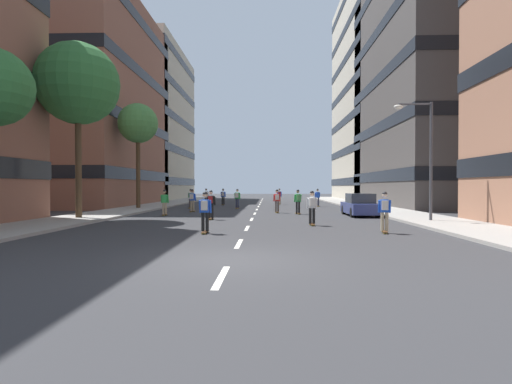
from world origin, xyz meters
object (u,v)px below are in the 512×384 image
at_px(parked_car_near, 360,206).
at_px(street_tree_mid, 78,84).
at_px(skater_7, 211,203).
at_px(skater_12, 206,196).
at_px(skater_13, 318,197).
at_px(skater_5, 205,210).
at_px(street_tree_near, 138,124).
at_px(skater_8, 277,199).
at_px(skater_1, 298,200).
at_px(skater_9, 279,195).
at_px(skater_6, 312,206).
at_px(skater_10, 192,199).
at_px(skater_4, 385,209).
at_px(skater_2, 191,197).
at_px(skater_11, 165,201).
at_px(skater_3, 223,196).
at_px(streetlamp_right, 424,148).
at_px(skater_0, 237,197).

xyz_separation_m(parked_car_near, street_tree_mid, (-17.59, -3.65, 7.42)).
bearing_deg(skater_7, parked_car_near, 19.16).
xyz_separation_m(skater_12, skater_13, (11.81, -4.25, 0.00)).
xyz_separation_m(skater_5, skater_13, (7.53, 22.33, -0.03)).
distance_m(street_tree_near, skater_8, 14.28).
relative_size(parked_car_near, skater_1, 2.47).
distance_m(skater_9, skater_12, 8.14).
bearing_deg(skater_6, skater_10, 128.32).
xyz_separation_m(skater_4, skater_7, (-8.43, 6.48, 0.00)).
relative_size(skater_2, skater_5, 1.00).
bearing_deg(skater_13, skater_11, -133.77).
distance_m(parked_car_near, skater_8, 6.20).
relative_size(street_tree_mid, skater_1, 5.87).
height_order(skater_1, skater_7, same).
height_order(skater_9, skater_13, same).
height_order(parked_car_near, skater_3, skater_3).
distance_m(parked_car_near, skater_13, 12.20).
height_order(street_tree_mid, skater_10, street_tree_mid).
relative_size(skater_5, skater_10, 1.00).
xyz_separation_m(skater_5, skater_10, (-3.32, 13.97, 0.00)).
relative_size(skater_9, skater_12, 1.00).
distance_m(skater_6, skater_8, 9.51).
height_order(skater_2, skater_4, same).
xyz_separation_m(streetlamp_right, skater_0, (-11.42, 13.03, -3.12)).
bearing_deg(skater_2, parked_car_near, -32.49).
xyz_separation_m(street_tree_near, skater_4, (16.35, -16.81, -6.42)).
bearing_deg(streetlamp_right, skater_12, 126.27).
bearing_deg(skater_3, skater_9, 16.83).
bearing_deg(streetlamp_right, skater_7, 173.06).
xyz_separation_m(streetlamp_right, skater_13, (-3.75, 16.94, -3.15)).
height_order(skater_4, skater_12, same).
height_order(street_tree_near, streetlamp_right, street_tree_near).
bearing_deg(skater_13, skater_10, -142.39).
distance_m(skater_3, skater_5, 25.16).
bearing_deg(skater_13, skater_7, -118.25).
bearing_deg(skater_12, skater_0, -63.16).
xyz_separation_m(street_tree_mid, skater_4, (16.35, -6.19, -7.10)).
xyz_separation_m(parked_car_near, skater_3, (-11.09, 14.85, 0.32)).
xyz_separation_m(skater_2, skater_8, (7.74, -5.75, 0.00)).
xyz_separation_m(skater_7, skater_8, (4.10, 6.08, 0.00)).
bearing_deg(skater_8, skater_9, 87.78).
distance_m(skater_3, skater_7, 18.27).
distance_m(parked_car_near, skater_0, 12.19).
relative_size(skater_3, skater_6, 1.00).
distance_m(skater_1, skater_12, 17.52).
bearing_deg(street_tree_near, skater_2, 19.31).
bearing_deg(street_tree_mid, skater_12, 77.51).
bearing_deg(skater_0, skater_10, -125.62).
bearing_deg(skater_2, streetlamp_right, -40.26).
bearing_deg(skater_12, parked_car_near, -51.22).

